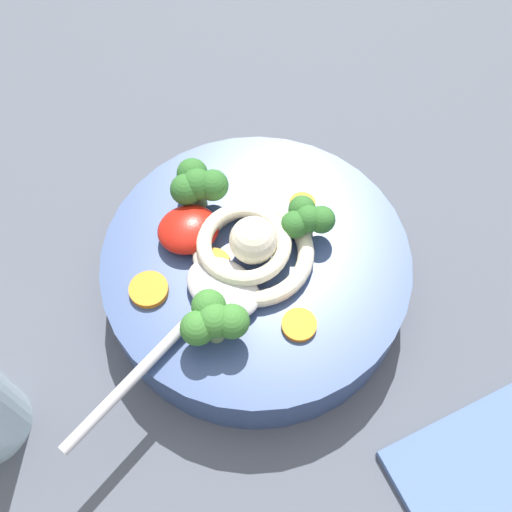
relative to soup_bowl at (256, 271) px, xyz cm
name	(u,v)px	position (x,y,z in cm)	size (l,w,h in cm)	color
table_slab	(225,326)	(3.38, 1.51, -4.84)	(99.15, 99.15, 4.47)	#474C56
soup_bowl	(256,271)	(0.00, 0.00, 0.00)	(23.99, 23.99, 5.05)	#334775
noodle_pile	(251,247)	(0.35, -0.18, 3.72)	(10.20, 10.00, 4.10)	beige
soup_spoon	(207,302)	(4.89, 2.71, 3.24)	(16.69, 11.31, 1.60)	#B7B7BC
chili_sauce_dollop	(188,229)	(4.21, -3.50, 3.52)	(4.80, 4.32, 2.16)	#B2190F
broccoli_floret_right	(196,184)	(2.49, -6.42, 4.84)	(4.84, 4.17, 3.83)	#7A9E60
broccoli_floret_near_spoon	(213,320)	(5.03, 4.88, 4.81)	(4.78, 4.11, 3.78)	#7A9E60
broccoli_floret_center	(306,218)	(-4.32, -0.56, 4.50)	(4.16, 3.58, 3.29)	#7A9E60
carrot_slice_far	(302,205)	(-5.15, -2.96, 2.72)	(2.13, 2.13, 0.55)	orange
carrot_slice_extra_b	(209,267)	(3.76, -0.22, 2.79)	(2.70, 2.70, 0.70)	orange
carrot_slice_rear	(299,325)	(-0.77, 6.55, 2.65)	(2.55, 2.55, 0.42)	orange
carrot_slice_extra_a	(149,290)	(8.49, -0.07, 2.71)	(2.91, 2.91, 0.53)	orange
folded_napkin	(503,483)	(-10.46, 21.04, -2.21)	(13.95, 11.20, 0.80)	#4C6693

